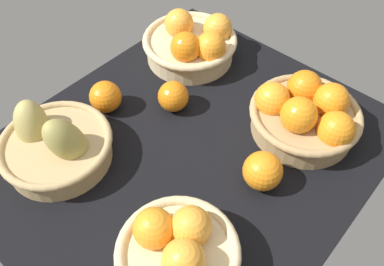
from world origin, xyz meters
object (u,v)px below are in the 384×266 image
basket_near_right (305,114)px  loose_orange_back_gap (105,97)px  basket_far_left_pears (55,145)px  loose_orange_front_gap (173,96)px  basket_far_right (192,43)px  loose_orange_side_gap (263,171)px  basket_near_left (178,252)px

basket_near_right → loose_orange_back_gap: size_ratio=3.28×
basket_far_left_pears → loose_orange_front_gap: bearing=-16.5°
basket_near_right → loose_orange_back_gap: basket_near_right is taller
basket_far_left_pears → basket_far_right: size_ratio=0.98×
basket_far_right → loose_orange_front_gap: 19.40cm
basket_near_right → basket_far_right: size_ratio=1.00×
loose_orange_back_gap → loose_orange_side_gap: loose_orange_side_gap is taller
basket_far_right → loose_orange_back_gap: (-27.85, 2.64, -1.05)cm
basket_far_left_pears → basket_far_right: 44.55cm
basket_near_left → basket_far_left_pears: (0.39, 35.47, -0.62)cm
basket_near_left → basket_far_right: basket_near_left is taller
basket_near_left → loose_orange_front_gap: basket_near_left is taller
basket_near_left → basket_near_right: 42.31cm
loose_orange_side_gap → basket_far_right: bearing=60.7°
basket_near_right → loose_orange_front_gap: basket_near_right is taller
basket_near_right → loose_orange_front_gap: bearing=118.4°
basket_near_left → basket_near_right: (42.31, 0.55, 0.09)cm
loose_orange_front_gap → loose_orange_side_gap: size_ratio=0.91×
loose_orange_back_gap → basket_near_left: bearing=-113.6°
basket_far_right → basket_far_left_pears: bearing=-178.8°
basket_far_left_pears → loose_orange_back_gap: basket_far_left_pears is taller
basket_near_left → loose_orange_side_gap: size_ratio=2.64×
loose_orange_front_gap → loose_orange_back_gap: (-10.77, 11.75, 0.11)cm
basket_far_left_pears → basket_near_right: bearing=-39.8°
basket_near_left → loose_orange_back_gap: (17.09, 39.07, -1.14)cm
basket_far_left_pears → loose_orange_front_gap: 28.65cm
basket_far_left_pears → loose_orange_front_gap: size_ratio=3.32×
loose_orange_front_gap → basket_far_right: bearing=28.1°
basket_near_right → basket_near_left: bearing=-179.3°
basket_near_left → basket_near_right: bearing=0.7°
basket_far_left_pears → loose_orange_side_gap: size_ratio=3.01×
basket_near_left → loose_orange_front_gap: 39.03cm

